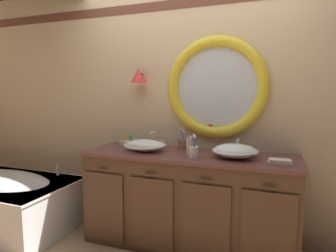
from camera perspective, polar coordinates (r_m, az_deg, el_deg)
The scene contains 12 objects.
back_wall_assembly at distance 2.95m, azimuth 5.54°, elevation 4.14°, with size 6.40×0.26×2.60m.
vanity_counter at distance 2.80m, azimuth 3.94°, elevation -14.38°, with size 1.96×0.65×0.89m.
bathtub at distance 3.66m, azimuth -30.15°, elevation -12.33°, with size 1.58×0.92×0.62m.
sink_basin_left at distance 2.79m, azimuth -4.63°, elevation -3.81°, with size 0.41×0.41×0.11m.
sink_basin_right at distance 2.55m, azimuth 13.16°, elevation -4.84°, with size 0.39×0.39×0.12m.
faucet_set_left at distance 3.00m, azimuth -2.66°, elevation -2.88°, with size 0.20×0.15×0.16m.
faucet_set_right at distance 2.79m, azimuth 13.80°, elevation -3.98°, with size 0.24×0.15×0.14m.
toothbrush_holder_left at distance 2.85m, azimuth 2.77°, elevation -3.59°, with size 0.08×0.08×0.22m.
toothbrush_holder_right at distance 2.50m, azimuth 5.09°, elevation -4.98°, with size 0.09×0.09×0.21m.
soap_dispenser at distance 2.68m, azimuth 4.25°, elevation -3.88°, with size 0.06×0.07×0.17m.
folded_hand_towel at distance 2.46m, azimuth 21.37°, elevation -6.63°, with size 0.18×0.11×0.04m.
toiletry_basket at distance 3.14m, azimuth -7.97°, elevation -3.26°, with size 0.15×0.11×0.11m.
Camera 1 is at (0.77, -2.26, 1.45)m, focal length 30.70 mm.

